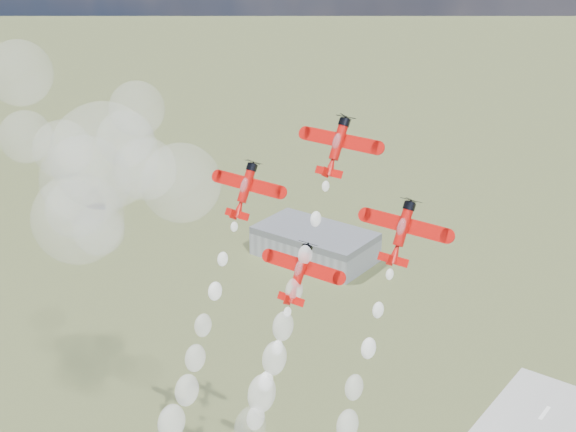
# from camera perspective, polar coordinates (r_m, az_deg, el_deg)

# --- Properties ---
(hangar) EXTENTS (50.00, 28.00, 13.00)m
(hangar) POSITION_cam_1_polar(r_m,az_deg,el_deg) (346.08, 1.92, -1.99)
(hangar) COLOR gray
(hangar) RESTS_ON ground
(plane_lead) EXTENTS (13.53, 7.12, 8.84)m
(plane_lead) POSITION_cam_1_polar(r_m,az_deg,el_deg) (125.18, 3.54, 5.04)
(plane_lead) COLOR red
(plane_lead) RESTS_ON ground
(plane_left) EXTENTS (13.53, 7.12, 8.84)m
(plane_left) POSITION_cam_1_polar(r_m,az_deg,el_deg) (132.47, -3.05, 1.94)
(plane_left) COLOR red
(plane_left) RESTS_ON ground
(plane_right) EXTENTS (13.53, 7.12, 8.84)m
(plane_right) POSITION_cam_1_polar(r_m,az_deg,el_deg) (117.33, 8.12, -1.04)
(plane_right) COLOR red
(plane_right) RESTS_ON ground
(plane_slot) EXTENTS (13.53, 7.12, 8.84)m
(plane_slot) POSITION_cam_1_polar(r_m,az_deg,el_deg) (124.20, 0.84, -3.99)
(plane_slot) COLOR red
(plane_slot) RESTS_ON ground
(drifted_smoke_cloud) EXTENTS (54.63, 25.43, 45.26)m
(drifted_smoke_cloud) POSITION_cam_1_polar(r_m,az_deg,el_deg) (167.99, -13.56, 3.18)
(drifted_smoke_cloud) COLOR white
(drifted_smoke_cloud) RESTS_ON ground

